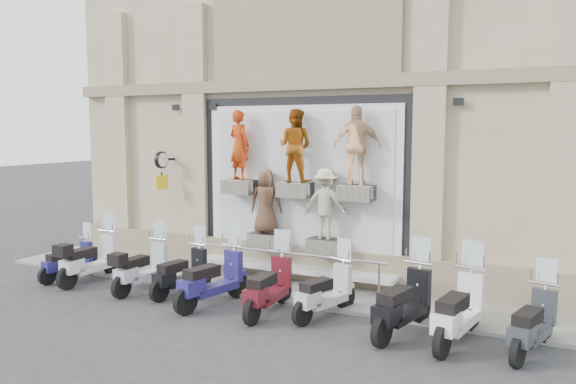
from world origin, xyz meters
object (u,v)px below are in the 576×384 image
at_px(clock_sign_bracket, 162,165).
at_px(scooter_b, 90,249).
at_px(scooter_g, 325,280).
at_px(scooter_j, 534,310).
at_px(scooter_i, 459,296).
at_px(scooter_f, 269,275).
at_px(scooter_h, 403,289).
at_px(scooter_d, 182,262).
at_px(scooter_c, 143,258).
at_px(scooter_e, 213,267).
at_px(guard_rail, 284,271).
at_px(scooter_a, 69,253).

height_order(clock_sign_bracket, scooter_b, clock_sign_bracket).
distance_m(scooter_g, scooter_j, 3.85).
height_order(scooter_b, scooter_i, scooter_i).
distance_m(scooter_f, scooter_g, 1.16).
bearing_deg(scooter_h, scooter_f, -166.32).
distance_m(scooter_d, scooter_g, 3.53).
bearing_deg(scooter_i, scooter_j, 12.60).
bearing_deg(scooter_j, clock_sign_bracket, -177.52).
relative_size(scooter_b, scooter_g, 1.09).
xyz_separation_m(scooter_d, scooter_h, (5.18, -0.24, 0.11)).
xyz_separation_m(scooter_c, scooter_i, (7.19, -0.12, 0.08)).
xyz_separation_m(scooter_d, scooter_g, (3.53, 0.01, 0.01)).
xyz_separation_m(scooter_d, scooter_i, (6.17, -0.25, 0.12)).
height_order(scooter_e, scooter_g, scooter_e).
xyz_separation_m(guard_rail, scooter_d, (-1.94, -1.35, 0.29)).
bearing_deg(guard_rail, scooter_j, -15.74).
bearing_deg(scooter_b, scooter_d, 2.91).
distance_m(scooter_e, scooter_i, 5.08).
distance_m(guard_rail, scooter_d, 2.38).
xyz_separation_m(scooter_f, scooter_h, (2.77, 0.06, 0.04)).
height_order(guard_rail, scooter_d, scooter_d).
bearing_deg(scooter_f, scooter_g, 13.59).
height_order(scooter_f, scooter_g, scooter_f).
distance_m(scooter_d, scooter_i, 6.18).
bearing_deg(guard_rail, scooter_g, -40.01).
height_order(scooter_i, scooter_j, scooter_i).
relative_size(scooter_d, scooter_j, 0.98).
distance_m(scooter_d, scooter_h, 5.19).
bearing_deg(guard_rail, scooter_i, -20.74).
xyz_separation_m(scooter_e, scooter_g, (2.44, 0.39, -0.09)).
bearing_deg(scooter_b, clock_sign_bracket, 70.14).
bearing_deg(clock_sign_bracket, scooter_j, -12.09).
bearing_deg(scooter_f, clock_sign_bracket, 152.41).
bearing_deg(scooter_f, scooter_b, 176.32).
bearing_deg(scooter_f, scooter_h, -0.65).
height_order(scooter_a, scooter_i, scooter_i).
distance_m(scooter_h, scooter_j, 2.19).
height_order(scooter_e, scooter_i, scooter_i).
xyz_separation_m(guard_rail, scooter_b, (-4.61, -1.48, 0.37)).
bearing_deg(scooter_a, scooter_c, 9.94).
height_order(guard_rail, clock_sign_bracket, clock_sign_bracket).
height_order(scooter_b, scooter_g, scooter_b).
bearing_deg(scooter_j, scooter_g, -168.32).
xyz_separation_m(scooter_g, scooter_h, (1.65, -0.25, 0.10)).
relative_size(scooter_h, scooter_i, 0.99).
xyz_separation_m(clock_sign_bracket, scooter_g, (5.49, -1.81, -2.04)).
height_order(scooter_c, scooter_j, scooter_c).
bearing_deg(guard_rail, scooter_a, -163.56).
height_order(scooter_a, scooter_f, scooter_f).
distance_m(scooter_g, scooter_i, 2.66).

